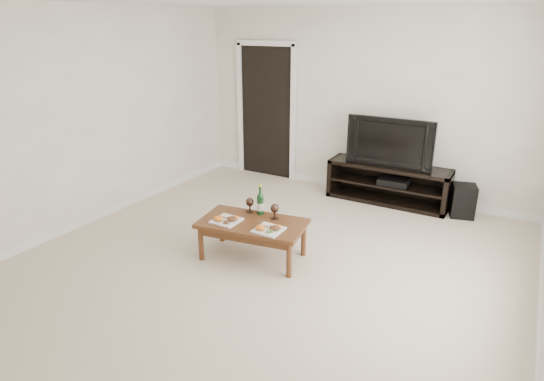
{
  "coord_description": "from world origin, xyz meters",
  "views": [
    {
      "loc": [
        2.15,
        -3.48,
        2.38
      ],
      "look_at": [
        -0.13,
        0.45,
        0.7
      ],
      "focal_mm": 30.0,
      "sensor_mm": 36.0,
      "label": 1
    }
  ],
  "objects_px": {
    "television": "(392,141)",
    "subwoofer": "(463,201)",
    "coffee_table": "(253,240)",
    "media_console": "(388,184)"
  },
  "relations": [
    {
      "from": "media_console",
      "to": "subwoofer",
      "type": "bearing_deg",
      "value": 0.01
    },
    {
      "from": "television",
      "to": "subwoofer",
      "type": "bearing_deg",
      "value": -0.71
    },
    {
      "from": "television",
      "to": "media_console",
      "type": "bearing_deg",
      "value": 0.0
    },
    {
      "from": "subwoofer",
      "to": "media_console",
      "type": "bearing_deg",
      "value": 164.49
    },
    {
      "from": "subwoofer",
      "to": "coffee_table",
      "type": "relative_size",
      "value": 0.39
    },
    {
      "from": "media_console",
      "to": "subwoofer",
      "type": "xyz_separation_m",
      "value": [
        1.0,
        0.0,
        -0.06
      ]
    },
    {
      "from": "television",
      "to": "subwoofer",
      "type": "distance_m",
      "value": 1.2
    },
    {
      "from": "television",
      "to": "coffee_table",
      "type": "bearing_deg",
      "value": -109.11
    },
    {
      "from": "media_console",
      "to": "television",
      "type": "relative_size",
      "value": 1.43
    },
    {
      "from": "subwoofer",
      "to": "coffee_table",
      "type": "height_order",
      "value": "subwoofer"
    }
  ]
}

